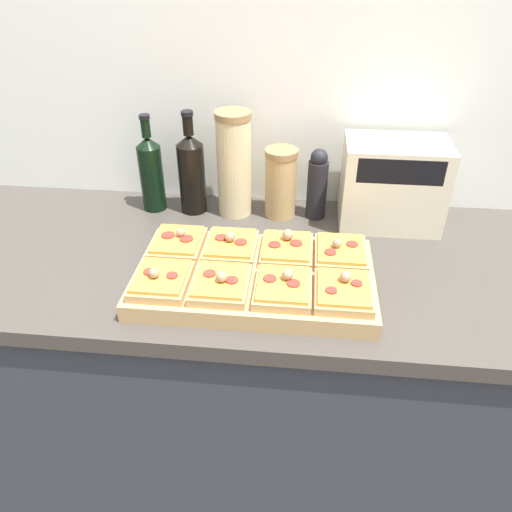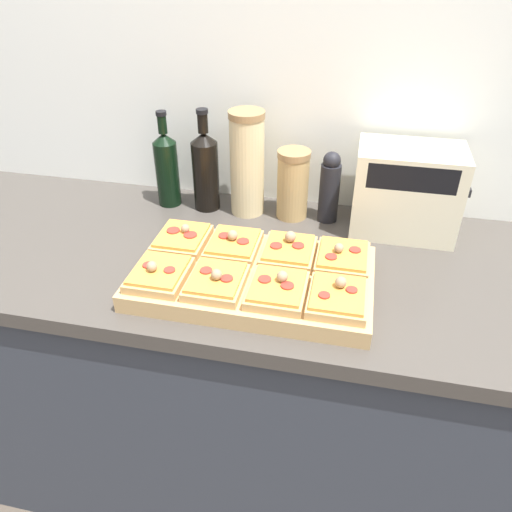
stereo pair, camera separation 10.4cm
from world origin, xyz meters
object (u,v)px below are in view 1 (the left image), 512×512
cutting_board (255,278)px  olive_oil_bottle (151,172)px  grain_jar_short (281,183)px  grain_jar_tall (234,164)px  toaster_oven (393,184)px  wine_bottle (191,172)px  pepper_mill (317,184)px

cutting_board → olive_oil_bottle: (-0.33, 0.35, 0.09)m
grain_jar_short → grain_jar_tall: bearing=180.0°
cutting_board → grain_jar_tall: grain_jar_tall is taller
cutting_board → toaster_oven: toaster_oven is taller
wine_bottle → grain_jar_tall: bearing=-0.0°
pepper_mill → grain_jar_short: bearing=180.0°
olive_oil_bottle → wine_bottle: size_ratio=0.95×
pepper_mill → olive_oil_bottle: bearing=180.0°
cutting_board → grain_jar_short: 0.36m
olive_oil_bottle → pepper_mill: (0.47, -0.00, -0.02)m
grain_jar_short → olive_oil_bottle: bearing=180.0°
olive_oil_bottle → wine_bottle: bearing=0.0°
grain_jar_tall → toaster_oven: size_ratio=1.01×
olive_oil_bottle → pepper_mill: size_ratio=1.38×
cutting_board → wine_bottle: wine_bottle is taller
wine_bottle → pepper_mill: 0.35m
wine_bottle → pepper_mill: (0.35, -0.00, -0.02)m
wine_bottle → toaster_oven: (0.55, -0.01, -0.00)m
pepper_mill → cutting_board: bearing=-111.6°
olive_oil_bottle → grain_jar_tall: grain_jar_tall is taller
olive_oil_bottle → pepper_mill: olive_oil_bottle is taller
cutting_board → pepper_mill: (0.14, 0.35, 0.08)m
wine_bottle → pepper_mill: size_ratio=1.45×
grain_jar_short → toaster_oven: 0.30m
grain_jar_tall → toaster_oven: (0.43, -0.01, -0.03)m
grain_jar_short → pepper_mill: bearing=-0.0°
grain_jar_tall → grain_jar_short: (0.13, 0.00, -0.05)m
grain_jar_short → cutting_board: bearing=-95.9°
olive_oil_bottle → toaster_oven: bearing=-1.3°
cutting_board → grain_jar_short: grain_jar_short is taller
grain_jar_tall → toaster_oven: 0.43m
olive_oil_bottle → cutting_board: bearing=-46.3°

